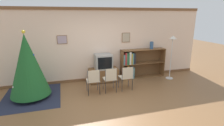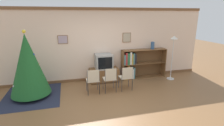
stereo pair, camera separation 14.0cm
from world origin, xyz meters
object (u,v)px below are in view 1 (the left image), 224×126
at_px(television, 103,62).
at_px(folding_chair_center, 110,78).
at_px(vase, 152,45).
at_px(tv_console, 104,75).
at_px(christmas_tree, 28,65).
at_px(bookshelf, 134,64).
at_px(standing_lamp, 172,46).
at_px(folding_chair_left, 93,80).
at_px(folding_chair_right, 126,77).

height_order(television, folding_chair_center, television).
bearing_deg(television, vase, 2.61).
distance_m(tv_console, folding_chair_center, 0.98).
bearing_deg(television, folding_chair_center, -90.00).
xyz_separation_m(christmas_tree, television, (2.42, 0.65, -0.23)).
bearing_deg(bookshelf, standing_lamp, -20.10).
relative_size(christmas_tree, folding_chair_left, 2.47).
bearing_deg(folding_chair_center, christmas_tree, 172.96).
height_order(television, vase, vase).
relative_size(vase, standing_lamp, 0.17).
bearing_deg(bookshelf, vase, -0.29).
bearing_deg(vase, tv_console, -177.47).
bearing_deg(standing_lamp, folding_chair_center, -167.68).
bearing_deg(folding_chair_right, folding_chair_left, 180.00).
bearing_deg(folding_chair_center, tv_console, 90.00).
distance_m(folding_chair_right, vase, 1.95).
bearing_deg(vase, folding_chair_right, -143.96).
bearing_deg(tv_console, vase, 2.53).
bearing_deg(folding_chair_right, bookshelf, 55.09).
relative_size(tv_console, bookshelf, 0.60).
relative_size(christmas_tree, standing_lamp, 1.20).
bearing_deg(folding_chair_center, folding_chair_left, 180.00).
bearing_deg(christmas_tree, standing_lamp, 3.05).
distance_m(tv_console, folding_chair_right, 1.12).
bearing_deg(standing_lamp, tv_console, 171.48).
xyz_separation_m(christmas_tree, folding_chair_center, (2.42, -0.30, -0.55)).
relative_size(folding_chair_right, vase, 2.89).
bearing_deg(folding_chair_center, folding_chair_right, 0.00).
xyz_separation_m(tv_console, vase, (1.98, 0.09, 1.03)).
xyz_separation_m(television, standing_lamp, (2.59, -0.39, 0.52)).
distance_m(christmas_tree, folding_chair_right, 3.03).
distance_m(television, vase, 2.05).
height_order(christmas_tree, vase, christmas_tree).
relative_size(tv_console, folding_chair_center, 1.31).
relative_size(folding_chair_left, standing_lamp, 0.48).
bearing_deg(standing_lamp, folding_chair_left, -169.79).
relative_size(tv_console, television, 1.72).
bearing_deg(folding_chair_right, folding_chair_center, 180.00).
distance_m(christmas_tree, folding_chair_center, 2.50).
bearing_deg(folding_chair_right, vase, 36.04).
distance_m(bookshelf, vase, 1.01).
xyz_separation_m(vase, standing_lamp, (0.61, -0.48, 0.02)).
bearing_deg(vase, television, -177.39).
xyz_separation_m(bookshelf, vase, (0.70, -0.00, 0.72)).
distance_m(christmas_tree, folding_chair_left, 1.97).
xyz_separation_m(folding_chair_right, vase, (1.43, 1.04, 0.81)).
height_order(folding_chair_right, standing_lamp, standing_lamp).
relative_size(folding_chair_center, folding_chair_right, 1.00).
relative_size(christmas_tree, folding_chair_center, 2.47).
height_order(folding_chair_center, vase, vase).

